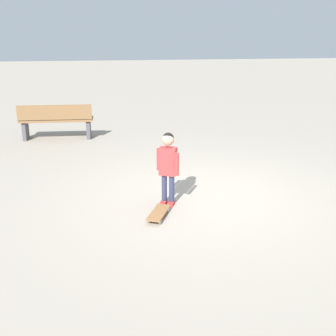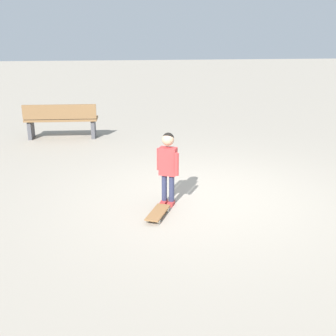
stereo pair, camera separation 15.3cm
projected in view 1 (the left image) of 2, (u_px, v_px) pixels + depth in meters
The scene contains 4 objects.
ground_plane at pixel (205, 196), 6.58m from camera, with size 50.00×50.00×0.00m, color #9E9384.
child_person at pixel (168, 161), 6.09m from camera, with size 0.33×0.29×1.06m.
skateboard at pixel (159, 213), 5.86m from camera, with size 0.58×0.39×0.07m.
street_bench at pixel (56, 121), 9.65m from camera, with size 0.48×1.61×0.80m.
Camera 1 is at (5.98, -1.31, 2.51)m, focal length 46.35 mm.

